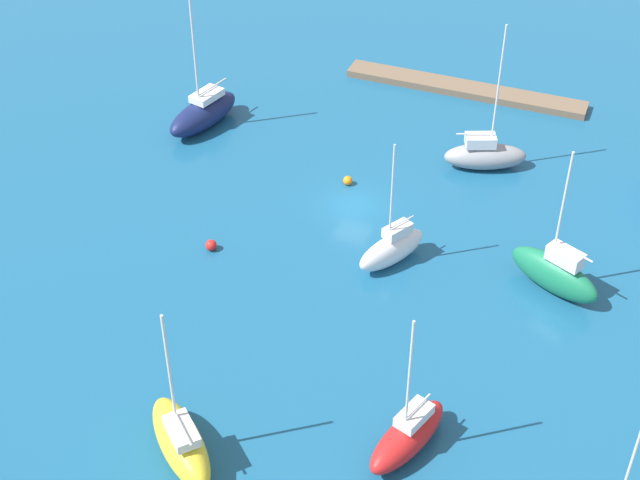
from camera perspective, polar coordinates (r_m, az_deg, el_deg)
The scene contains 10 objects.
water at distance 67.93m, azimuth 2.03°, elevation 2.13°, with size 160.00×160.00×0.00m, color #19567F.
pier_dock at distance 82.96m, azimuth 8.81°, elevation 9.09°, with size 20.94×2.37×0.60m, color brown.
sailboat_navy_east_end at distance 77.15m, azimuth -7.12°, elevation 7.72°, with size 4.28×7.93×11.47m.
sailboat_green_far_north at distance 61.48m, azimuth 14.13°, elevation -1.94°, with size 6.64×4.40×10.36m.
sailboat_yellow_lone_south at distance 50.62m, azimuth -8.48°, elevation -12.05°, with size 6.36×5.97×9.91m.
sailboat_white_along_channel at distance 62.15m, azimuth 4.41°, elevation -0.50°, with size 4.08×5.63×9.38m.
sailboat_gray_west_end at distance 72.46m, azimuth 10.02°, elevation 5.15°, with size 6.66×4.47×11.79m.
sailboat_red_outer_mooring at distance 50.86m, azimuth 5.37°, elevation -11.74°, with size 3.77×6.40×9.51m.
mooring_buoy_red at distance 63.94m, azimuth -6.66°, elevation -0.32°, with size 0.78×0.78×0.78m, color red.
mooring_buoy_orange at distance 69.90m, azimuth 1.70°, elevation 3.64°, with size 0.70×0.70×0.70m, color orange.
Camera 1 is at (-18.10, 52.08, 39.68)m, focal length 52.49 mm.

